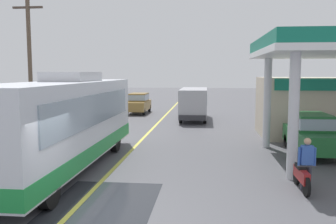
# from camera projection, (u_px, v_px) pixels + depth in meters

# --- Properties ---
(ground) EXTENTS (120.00, 120.00, 0.00)m
(ground) POSITION_uv_depth(u_px,v_px,m) (163.00, 118.00, 29.35)
(ground) COLOR #4C4C51
(lane_divider_stripe) EXTENTS (0.16, 50.00, 0.01)m
(lane_divider_stripe) POSITION_uv_depth(u_px,v_px,m) (154.00, 127.00, 24.41)
(lane_divider_stripe) COLOR #D8CC4C
(lane_divider_stripe) RESTS_ON ground
(wet_puddle_patch) EXTENTS (2.91, 5.74, 0.01)m
(wet_puddle_patch) POSITION_uv_depth(u_px,v_px,m) (93.00, 216.00, 9.29)
(wet_puddle_patch) COLOR #26282D
(wet_puddle_patch) RESTS_ON ground
(coach_bus_main) EXTENTS (2.60, 11.04, 3.69)m
(coach_bus_main) POSITION_uv_depth(u_px,v_px,m) (64.00, 125.00, 13.59)
(coach_bus_main) COLOR silver
(coach_bus_main) RESTS_ON ground
(gas_station_roadside) EXTENTS (9.10, 11.95, 5.10)m
(gas_station_roadside) POSITION_uv_depth(u_px,v_px,m) (336.00, 93.00, 18.74)
(gas_station_roadside) COLOR #147259
(gas_station_roadside) RESTS_ON ground
(car_at_pump) EXTENTS (1.70, 4.20, 1.82)m
(car_at_pump) POSITION_uv_depth(u_px,v_px,m) (312.00, 132.00, 16.31)
(car_at_pump) COLOR #1E602D
(car_at_pump) RESTS_ON ground
(minibus_opposing_lane) EXTENTS (2.04, 6.13, 2.44)m
(minibus_opposing_lane) POSITION_uv_depth(u_px,v_px,m) (194.00, 101.00, 28.14)
(minibus_opposing_lane) COLOR #A5A5AD
(minibus_opposing_lane) RESTS_ON ground
(motorcycle_parked_forecourt) EXTENTS (0.55, 1.80, 0.92)m
(motorcycle_parked_forecourt) POSITION_uv_depth(u_px,v_px,m) (301.00, 176.00, 11.31)
(motorcycle_parked_forecourt) COLOR black
(motorcycle_parked_forecourt) RESTS_ON ground
(pedestrian_near_pump) EXTENTS (0.55, 0.22, 1.66)m
(pedestrian_near_pump) POSITION_uv_depth(u_px,v_px,m) (307.00, 161.00, 11.25)
(pedestrian_near_pump) COLOR #33333F
(pedestrian_near_pump) RESTS_ON ground
(car_trailing_behind_bus) EXTENTS (1.70, 4.20, 1.82)m
(car_trailing_behind_bus) POSITION_uv_depth(u_px,v_px,m) (139.00, 102.00, 32.88)
(car_trailing_behind_bus) COLOR olive
(car_trailing_behind_bus) RESTS_ON ground
(utility_pole_roadside) EXTENTS (1.80, 0.24, 8.04)m
(utility_pole_roadside) POSITION_uv_depth(u_px,v_px,m) (30.00, 64.00, 21.34)
(utility_pole_roadside) COLOR brown
(utility_pole_roadside) RESTS_ON ground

